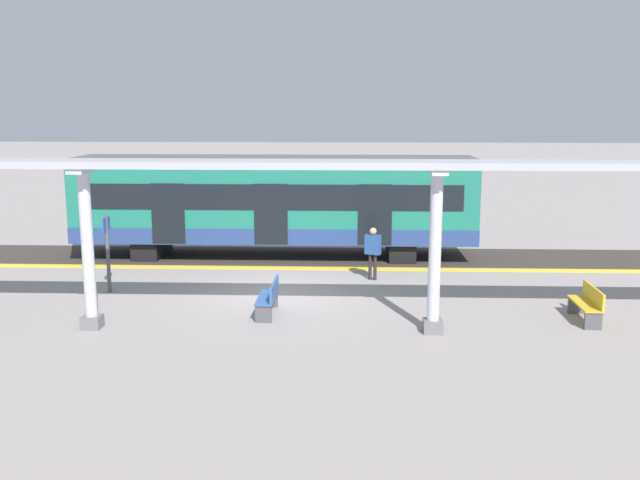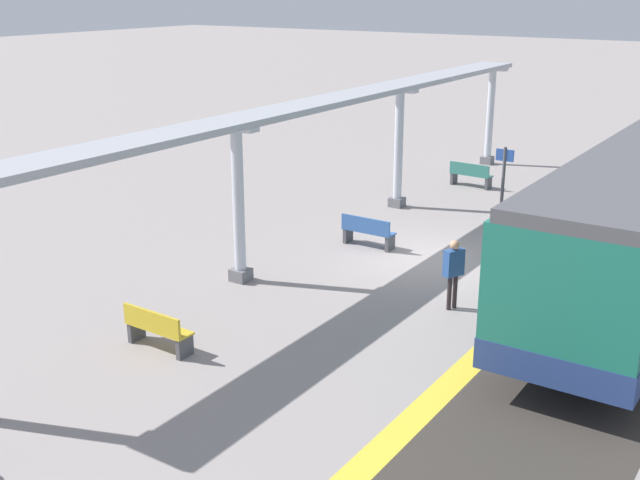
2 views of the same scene
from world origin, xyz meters
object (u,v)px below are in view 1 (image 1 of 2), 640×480
object	(u,v)px
train_near_carriage	(275,204)
bench_mid_platform	(588,304)
platform_info_sign	(107,246)
bench_far_end	(270,298)
passenger_waiting_near_edge	(373,247)
canopy_pillar_second	(88,248)
canopy_pillar_third	(435,251)

from	to	relation	value
train_near_carriage	bench_mid_platform	world-z (taller)	train_near_carriage
platform_info_sign	bench_far_end	bearing A→B (deg)	67.31
bench_mid_platform	passenger_waiting_near_edge	size ratio (longest dim) A/B	0.94
bench_mid_platform	canopy_pillar_second	bearing A→B (deg)	-85.06
train_near_carriage	platform_info_sign	distance (m)	6.57
bench_far_end	platform_info_sign	world-z (taller)	platform_info_sign
train_near_carriage	bench_far_end	xyz separation A→B (m)	(7.03, 0.58, -1.39)
bench_far_end	platform_info_sign	size ratio (longest dim) A/B	0.68
platform_info_sign	passenger_waiting_near_edge	xyz separation A→B (m)	(-1.75, 7.47, -0.33)
canopy_pillar_second	bench_far_end	world-z (taller)	canopy_pillar_second
platform_info_sign	canopy_pillar_second	bearing A→B (deg)	11.99
bench_mid_platform	canopy_pillar_third	bearing A→B (deg)	-75.16
canopy_pillar_third	bench_mid_platform	xyz separation A→B (m)	(-1.03, 3.87, -1.49)
canopy_pillar_second	passenger_waiting_near_edge	size ratio (longest dim) A/B	2.38
bench_mid_platform	bench_far_end	distance (m)	7.80
canopy_pillar_third	bench_far_end	size ratio (longest dim) A/B	2.53
bench_mid_platform	passenger_waiting_near_edge	distance (m)	6.49
bench_mid_platform	platform_info_sign	world-z (taller)	platform_info_sign
bench_mid_platform	platform_info_sign	distance (m)	12.79
bench_far_end	platform_info_sign	xyz separation A→B (m)	(-1.99, -4.76, 0.89)
canopy_pillar_third	bench_far_end	bearing A→B (deg)	-107.86
train_near_carriage	bench_far_end	size ratio (longest dim) A/B	9.09
bench_far_end	canopy_pillar_third	bearing A→B (deg)	72.14
bench_mid_platform	platform_info_sign	bearing A→B (deg)	-100.08
train_near_carriage	bench_mid_platform	distance (m)	11.18
canopy_pillar_third	bench_far_end	xyz separation A→B (m)	(-1.27, -3.93, -1.49)
train_near_carriage	canopy_pillar_third	size ratio (longest dim) A/B	3.59
canopy_pillar_second	canopy_pillar_third	size ratio (longest dim) A/B	1.00
canopy_pillar_second	bench_far_end	xyz separation A→B (m)	(-1.27, 4.07, -1.49)
canopy_pillar_second	bench_mid_platform	bearing A→B (deg)	94.94
canopy_pillar_second	train_near_carriage	bearing A→B (deg)	157.18
canopy_pillar_second	canopy_pillar_third	distance (m)	8.00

